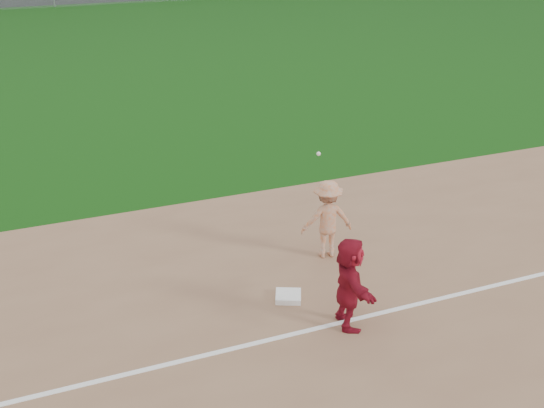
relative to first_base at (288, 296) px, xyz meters
name	(u,v)px	position (x,y,z in m)	size (l,w,h in m)	color
ground	(304,304)	(0.21, -0.23, -0.07)	(160.00, 160.00, 0.00)	#11420C
foul_line	(325,326)	(0.21, -1.03, -0.05)	(60.00, 0.10, 0.01)	white
first_base	(288,296)	(0.00, 0.00, 0.00)	(0.44, 0.44, 0.10)	white
base_runner	(349,283)	(0.59, -1.10, 0.74)	(1.47, 0.47, 1.59)	maroon
first_base_play	(327,219)	(1.35, 1.22, 0.74)	(1.13, 1.04, 2.45)	#AAAAAD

